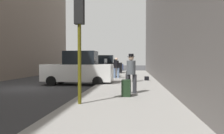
# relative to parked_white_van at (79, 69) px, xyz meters

# --- Properties ---
(ground_plane) EXTENTS (120.00, 120.00, 0.00)m
(ground_plane) POSITION_rel_parked_white_van_xyz_m (-2.65, -1.97, -1.03)
(ground_plane) COLOR #38383A
(sidewalk) EXTENTS (4.00, 40.00, 0.15)m
(sidewalk) POSITION_rel_parked_white_van_xyz_m (3.35, -1.97, -0.96)
(sidewalk) COLOR gray
(sidewalk) RESTS_ON ground_plane
(parked_white_van) EXTENTS (4.61, 2.09, 2.25)m
(parked_white_van) POSITION_rel_parked_white_van_xyz_m (0.00, 0.00, 0.00)
(parked_white_van) COLOR silver
(parked_white_van) RESTS_ON ground_plane
(parked_gray_coupe) EXTENTS (4.25, 2.15, 1.79)m
(parked_gray_coupe) POSITION_rel_parked_white_van_xyz_m (0.00, 5.59, -0.18)
(parked_gray_coupe) COLOR slate
(parked_gray_coupe) RESTS_ON ground_plane
(parked_black_suv) EXTENTS (4.65, 2.17, 2.25)m
(parked_black_suv) POSITION_rel_parked_white_van_xyz_m (-0.00, 11.74, 0.00)
(parked_black_suv) COLOR black
(parked_black_suv) RESTS_ON ground_plane
(parked_blue_sedan) EXTENTS (4.24, 2.14, 1.79)m
(parked_blue_sedan) POSITION_rel_parked_white_van_xyz_m (0.00, 17.67, -0.18)
(parked_blue_sedan) COLOR navy
(parked_blue_sedan) RESTS_ON ground_plane
(fire_hydrant) EXTENTS (0.42, 0.22, 0.70)m
(fire_hydrant) POSITION_rel_parked_white_van_xyz_m (1.80, 1.95, -0.54)
(fire_hydrant) COLOR red
(fire_hydrant) RESTS_ON sidewalk
(traffic_light) EXTENTS (0.32, 0.32, 3.60)m
(traffic_light) POSITION_rel_parked_white_van_xyz_m (1.85, -7.01, 1.73)
(traffic_light) COLOR #514C0F
(traffic_light) RESTS_ON sidewalk
(pedestrian_with_beanie) EXTENTS (0.51, 0.41, 1.78)m
(pedestrian_with_beanie) POSITION_rel_parked_white_van_xyz_m (3.56, -4.44, 0.10)
(pedestrian_with_beanie) COLOR #333338
(pedestrian_with_beanie) RESTS_ON sidewalk
(pedestrian_in_jeans) EXTENTS (0.52, 0.45, 1.71)m
(pedestrian_in_jeans) POSITION_rel_parked_white_van_xyz_m (2.20, 3.97, 0.07)
(pedestrian_in_jeans) COLOR #728CB2
(pedestrian_in_jeans) RESTS_ON sidewalk
(pedestrian_with_fedora) EXTENTS (0.53, 0.49, 1.78)m
(pedestrian_with_fedora) POSITION_rel_parked_white_van_xyz_m (3.51, 0.85, 0.10)
(pedestrian_with_fedora) COLOR black
(pedestrian_with_fedora) RESTS_ON sidewalk
(rolling_suitcase) EXTENTS (0.38, 0.57, 1.04)m
(rolling_suitcase) POSITION_rel_parked_white_van_xyz_m (3.37, -5.23, -0.54)
(rolling_suitcase) COLOR black
(rolling_suitcase) RESTS_ON sidewalk
(duffel_bag) EXTENTS (0.32, 0.44, 0.28)m
(duffel_bag) POSITION_rel_parked_white_van_xyz_m (4.62, 2.16, -0.74)
(duffel_bag) COLOR black
(duffel_bag) RESTS_ON sidewalk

